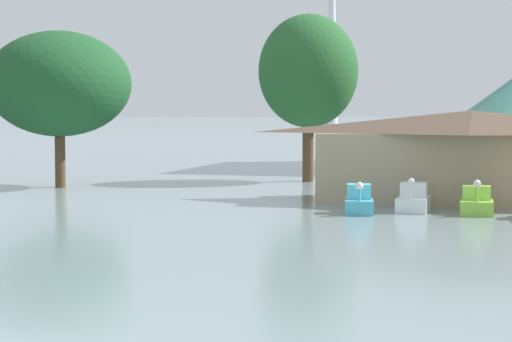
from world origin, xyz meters
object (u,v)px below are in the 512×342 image
at_px(pedal_boat_cyan, 359,202).
at_px(shoreline_tree_mid, 308,71).
at_px(pedal_boat_white, 413,200).
at_px(shoreline_tree_tall_left, 59,84).
at_px(pedal_boat_lime, 476,203).
at_px(boathouse, 472,155).

height_order(pedal_boat_cyan, shoreline_tree_mid, shoreline_tree_mid).
distance_m(pedal_boat_white, shoreline_tree_tall_left, 25.52).
distance_m(pedal_boat_lime, boathouse, 5.75).
bearing_deg(boathouse, shoreline_tree_mid, 132.47).
height_order(pedal_boat_white, shoreline_tree_mid, shoreline_tree_mid).
bearing_deg(pedal_boat_cyan, pedal_boat_lime, 92.41).
bearing_deg(pedal_boat_cyan, shoreline_tree_mid, -170.53).
xyz_separation_m(pedal_boat_white, shoreline_tree_tall_left, (-23.32, 8.39, 6.10)).
xyz_separation_m(pedal_boat_cyan, shoreline_tree_tall_left, (-20.88, 9.96, 6.10)).
height_order(pedal_boat_lime, boathouse, boathouse).
xyz_separation_m(pedal_boat_cyan, boathouse, (5.03, 6.49, 2.02)).
bearing_deg(pedal_boat_cyan, pedal_boat_white, 113.51).
bearing_deg(pedal_boat_lime, pedal_boat_cyan, -80.54).
relative_size(pedal_boat_cyan, boathouse, 0.15).
relative_size(boathouse, shoreline_tree_mid, 1.46).
bearing_deg(pedal_boat_white, shoreline_tree_tall_left, -108.93).
xyz_separation_m(pedal_boat_lime, boathouse, (-0.41, 5.36, 2.04)).
distance_m(pedal_boat_white, shoreline_tree_mid, 20.90).
relative_size(pedal_boat_cyan, shoreline_tree_tall_left, 0.25).
relative_size(pedal_boat_lime, shoreline_tree_mid, 0.21).
relative_size(pedal_boat_white, boathouse, 0.15).
distance_m(pedal_boat_cyan, pedal_boat_white, 2.90).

